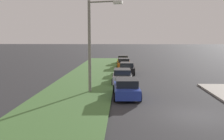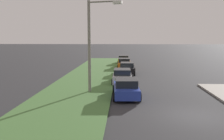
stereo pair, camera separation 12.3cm
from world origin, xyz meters
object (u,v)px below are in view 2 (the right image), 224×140
Objects in this scene: parked_car_blue at (126,88)px; parked_car_orange at (124,63)px; parked_car_silver at (122,76)px; parked_car_black at (127,68)px; streetlight at (93,40)px; parked_car_yellow at (124,60)px.

parked_car_blue is 1.02× the size of parked_car_orange.
parked_car_black is at bearing -5.28° from parked_car_silver.
parked_car_black is 0.58× the size of streetlight.
parked_car_blue and parked_car_black have the same top height.
parked_car_silver is 6.65m from parked_car_black.
streetlight reaches higher than parked_car_black.
parked_car_black is at bearing -176.18° from parked_car_orange.
parked_car_silver is 0.99× the size of parked_car_black.
parked_car_orange and parked_car_yellow have the same top height.
parked_car_orange is 0.99× the size of parked_car_yellow.
parked_car_blue and parked_car_silver have the same top height.
streetlight reaches higher than parked_car_orange.
parked_car_silver is at bearing 0.09° from parked_car_blue.
parked_car_blue is 19.00m from parked_car_orange.
parked_car_blue is 12.71m from parked_car_black.
parked_car_yellow is at bearing -2.53° from parked_car_blue.
parked_car_blue is at bearing -178.70° from parked_car_black.
streetlight reaches higher than parked_car_silver.
parked_car_orange is 6.09m from parked_car_yellow.
parked_car_black and parked_car_orange have the same top height.
parked_car_silver is at bearing 179.62° from parked_car_orange.
parked_car_orange is 18.02m from streetlight.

